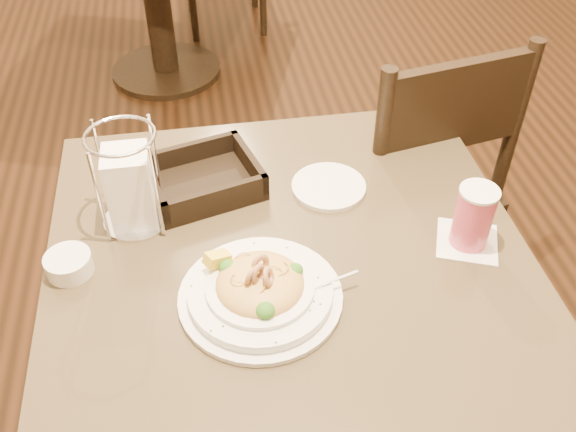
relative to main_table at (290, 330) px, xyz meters
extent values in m
cylinder|color=black|center=(0.00, 0.00, -0.13)|extent=(0.12, 0.12, 0.66)
cube|color=brown|center=(0.00, 0.00, 0.21)|extent=(0.90, 0.90, 0.03)
cylinder|color=black|center=(-0.27, 2.02, -0.48)|extent=(0.52, 0.52, 0.03)
cylinder|color=black|center=(-0.27, 2.02, -0.13)|extent=(0.12, 0.12, 0.66)
cube|color=black|center=(0.40, 0.50, -0.04)|extent=(0.49, 0.49, 0.04)
cylinder|color=black|center=(0.54, 0.71, -0.28)|extent=(0.04, 0.04, 0.43)
cylinder|color=black|center=(0.18, 0.64, -0.28)|extent=(0.04, 0.04, 0.43)
cylinder|color=black|center=(0.61, 0.36, -0.28)|extent=(0.04, 0.04, 0.43)
cylinder|color=black|center=(0.25, 0.29, -0.28)|extent=(0.04, 0.04, 0.43)
cylinder|color=black|center=(0.61, 0.36, 0.21)|extent=(0.04, 0.04, 0.46)
cylinder|color=black|center=(0.25, 0.29, 0.21)|extent=(0.04, 0.04, 0.46)
cube|color=black|center=(0.43, 0.32, 0.31)|extent=(0.36, 0.10, 0.22)
cylinder|color=black|center=(-0.11, 2.34, -0.28)|extent=(0.04, 0.04, 0.43)
cylinder|color=white|center=(-0.07, -0.10, 0.23)|extent=(0.29, 0.29, 0.01)
cylinder|color=white|center=(-0.07, -0.10, 0.25)|extent=(0.25, 0.25, 0.02)
cylinder|color=white|center=(-0.07, -0.10, 0.26)|extent=(0.19, 0.19, 0.01)
ellipsoid|color=#BE9145|center=(-0.07, -0.10, 0.27)|extent=(0.15, 0.15, 0.05)
cube|color=yellow|center=(-0.14, -0.04, 0.28)|extent=(0.06, 0.05, 0.04)
cube|color=silver|center=(0.05, -0.11, 0.26)|extent=(0.11, 0.03, 0.01)
cube|color=silver|center=(-0.01, -0.11, 0.26)|extent=(0.03, 0.02, 0.00)
torus|color=#BE9145|center=(-0.07, -0.10, 0.27)|extent=(0.03, 0.03, 0.01)
torus|color=#BE9145|center=(-0.08, -0.12, 0.29)|extent=(0.04, 0.05, 0.03)
torus|color=#BE9145|center=(-0.04, -0.13, 0.27)|extent=(0.03, 0.03, 0.01)
torus|color=#BE9145|center=(-0.11, -0.12, 0.27)|extent=(0.05, 0.05, 0.02)
torus|color=#BE9145|center=(-0.05, -0.05, 0.27)|extent=(0.04, 0.03, 0.02)
torus|color=#BE9145|center=(-0.07, -0.10, 0.29)|extent=(0.04, 0.04, 0.01)
torus|color=#BE9145|center=(-0.08, -0.13, 0.27)|extent=(0.05, 0.05, 0.01)
torus|color=#BE9145|center=(-0.04, -0.09, 0.28)|extent=(0.04, 0.03, 0.01)
torus|color=#BE9145|center=(-0.07, -0.09, 0.28)|extent=(0.04, 0.04, 0.02)
torus|color=#BE9145|center=(-0.04, -0.09, 0.29)|extent=(0.05, 0.05, 0.02)
torus|color=#BE9145|center=(-0.04, -0.08, 0.27)|extent=(0.04, 0.04, 0.02)
torus|color=#BE9145|center=(-0.06, -0.10, 0.28)|extent=(0.05, 0.05, 0.02)
torus|color=#BE9145|center=(-0.07, -0.10, 0.28)|extent=(0.03, 0.03, 0.02)
torus|color=#BE9145|center=(-0.06, -0.10, 0.27)|extent=(0.03, 0.04, 0.03)
torus|color=#BE9145|center=(-0.10, -0.10, 0.29)|extent=(0.04, 0.04, 0.02)
torus|color=#BE9145|center=(-0.07, -0.09, 0.28)|extent=(0.03, 0.03, 0.02)
torus|color=#BE9145|center=(-0.04, -0.11, 0.29)|extent=(0.04, 0.04, 0.03)
torus|color=#BE9145|center=(-0.09, -0.14, 0.28)|extent=(0.03, 0.02, 0.01)
torus|color=#BE9145|center=(-0.03, -0.08, 0.28)|extent=(0.03, 0.03, 0.02)
torus|color=#BE9145|center=(-0.09, -0.05, 0.28)|extent=(0.05, 0.04, 0.02)
torus|color=#BE9145|center=(-0.03, -0.08, 0.27)|extent=(0.06, 0.06, 0.01)
torus|color=#BE9145|center=(-0.07, -0.13, 0.27)|extent=(0.03, 0.03, 0.02)
torus|color=tan|center=(-0.05, -0.12, 0.30)|extent=(0.03, 0.04, 0.04)
torus|color=tan|center=(-0.08, -0.11, 0.30)|extent=(0.04, 0.04, 0.04)
torus|color=tan|center=(-0.06, -0.08, 0.30)|extent=(0.04, 0.03, 0.04)
torus|color=tan|center=(-0.07, -0.11, 0.30)|extent=(0.03, 0.04, 0.04)
ellipsoid|color=#245814|center=(0.00, -0.08, 0.27)|extent=(0.03, 0.03, 0.02)
ellipsoid|color=#245814|center=(-0.12, -0.06, 0.27)|extent=(0.03, 0.03, 0.02)
ellipsoid|color=#245814|center=(-0.07, -0.16, 0.27)|extent=(0.03, 0.03, 0.02)
cube|color=#266619|center=(0.01, -0.16, 0.26)|extent=(0.00, 0.00, 0.00)
cube|color=#266619|center=(0.02, -0.14, 0.26)|extent=(0.00, 0.00, 0.00)
cube|color=#266619|center=(-0.14, -0.17, 0.26)|extent=(0.00, 0.00, 0.00)
cube|color=#266619|center=(0.00, -0.03, 0.26)|extent=(0.00, 0.00, 0.00)
cube|color=#266619|center=(-0.01, -0.02, 0.26)|extent=(0.00, 0.00, 0.00)
cube|color=#266619|center=(-0.18, -0.07, 0.26)|extent=(0.00, 0.00, 0.00)
cube|color=#266619|center=(-0.13, 0.00, 0.26)|extent=(0.00, 0.00, 0.00)
cube|color=#266619|center=(0.03, -0.09, 0.26)|extent=(0.00, 0.00, 0.00)
cube|color=#266619|center=(-0.06, -0.22, 0.26)|extent=(0.00, 0.00, 0.00)
cube|color=#266619|center=(-0.06, 0.01, 0.26)|extent=(0.00, 0.00, 0.00)
cube|color=#266619|center=(-0.07, 0.00, 0.26)|extent=(0.00, 0.00, 0.00)
cube|color=#266619|center=(-0.01, -0.01, 0.26)|extent=(0.00, 0.00, 0.00)
cube|color=#266619|center=(-0.16, -0.18, 0.26)|extent=(0.00, 0.00, 0.00)
cube|color=#266619|center=(0.03, -0.15, 0.26)|extent=(0.00, 0.00, 0.00)
cube|color=white|center=(0.34, -0.02, 0.23)|extent=(0.15, 0.15, 0.00)
cylinder|color=#DB4D70|center=(0.34, -0.02, 0.29)|extent=(0.07, 0.07, 0.12)
cylinder|color=white|center=(0.34, -0.02, 0.35)|extent=(0.07, 0.07, 0.01)
cube|color=black|center=(-0.14, 0.22, 0.24)|extent=(0.26, 0.23, 0.02)
cube|color=black|center=(-0.05, 0.25, 0.27)|extent=(0.06, 0.18, 0.05)
cube|color=black|center=(-0.24, 0.19, 0.27)|extent=(0.06, 0.18, 0.05)
cube|color=black|center=(-0.17, 0.30, 0.27)|extent=(0.22, 0.07, 0.05)
cube|color=black|center=(-0.12, 0.14, 0.27)|extent=(0.22, 0.07, 0.05)
cylinder|color=silver|center=(-0.28, 0.14, 0.23)|extent=(0.13, 0.13, 0.01)
torus|color=silver|center=(-0.28, 0.14, 0.43)|extent=(0.13, 0.13, 0.01)
cube|color=white|center=(-0.28, 0.14, 0.31)|extent=(0.10, 0.10, 0.16)
cylinder|color=silver|center=(-0.33, 0.09, 0.33)|extent=(0.01, 0.01, 0.20)
cylinder|color=silver|center=(-0.23, 0.09, 0.33)|extent=(0.01, 0.01, 0.20)
cylinder|color=silver|center=(-0.33, 0.19, 0.33)|extent=(0.01, 0.01, 0.20)
cylinder|color=silver|center=(-0.23, 0.19, 0.33)|extent=(0.01, 0.01, 0.20)
cylinder|color=white|center=(0.11, 0.18, 0.23)|extent=(0.17, 0.17, 0.01)
cylinder|color=white|center=(-0.40, 0.02, 0.25)|extent=(0.09, 0.09, 0.04)
camera|label=1|loc=(-0.14, -0.83, 1.09)|focal=40.00mm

